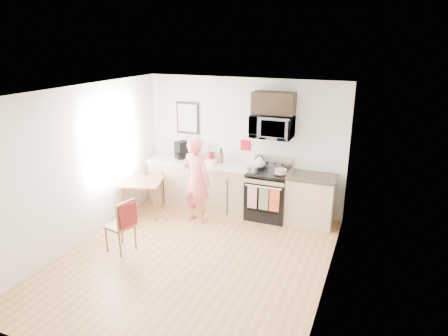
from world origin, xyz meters
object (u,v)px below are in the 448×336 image
at_px(microwave, 272,126).
at_px(dining_table, 142,185).
at_px(range, 268,196).
at_px(chair, 125,220).
at_px(cake, 281,172).
at_px(person, 196,180).

relative_size(microwave, dining_table, 0.94).
xyz_separation_m(range, dining_table, (-2.28, -0.81, 0.18)).
bearing_deg(range, microwave, 90.06).
bearing_deg(chair, microwave, 65.25).
distance_m(chair, cake, 2.90).
xyz_separation_m(dining_table, cake, (2.52, 0.75, 0.36)).
relative_size(chair, cake, 3.29).
bearing_deg(chair, cake, 59.45).
height_order(person, chair, person).
relative_size(range, dining_table, 1.43).
distance_m(microwave, chair, 3.08).
bearing_deg(person, microwave, -132.48).
bearing_deg(person, dining_table, 22.44).
relative_size(person, dining_table, 2.02).
xyz_separation_m(range, cake, (0.24, -0.06, 0.53)).
relative_size(dining_table, cake, 2.96).
xyz_separation_m(person, chair, (-0.53, -1.50, -0.24)).
relative_size(microwave, chair, 0.84).
distance_m(range, microwave, 1.33).
distance_m(microwave, person, 1.70).
bearing_deg(range, chair, -128.48).
bearing_deg(microwave, chair, -127.17).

